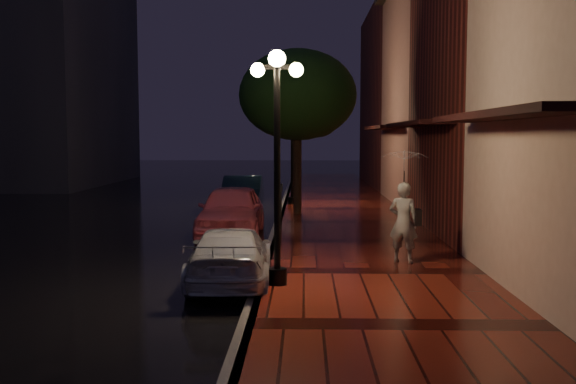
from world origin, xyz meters
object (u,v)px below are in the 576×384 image
(streetlamp_near, at_px, (277,153))
(navy_car, at_px, (243,194))
(parking_meter, at_px, (281,202))
(silver_car, at_px, (230,256))
(pink_car, at_px, (231,211))
(street_tree, at_px, (298,98))
(woman_with_umbrella, at_px, (404,188))
(streetlamp_far, at_px, (292,144))

(streetlamp_near, height_order, navy_car, streetlamp_near)
(streetlamp_near, distance_m, navy_car, 12.94)
(parking_meter, bearing_deg, silver_car, -96.77)
(pink_car, relative_size, parking_meter, 3.21)
(street_tree, xyz_separation_m, navy_car, (-2.13, 1.67, -3.55))
(woman_with_umbrella, bearing_deg, streetlamp_far, -52.95)
(silver_car, relative_size, parking_meter, 2.83)
(street_tree, distance_m, woman_with_umbrella, 9.49)
(parking_meter, bearing_deg, pink_car, -168.69)
(streetlamp_far, xyz_separation_m, street_tree, (0.26, -3.01, 1.64))
(woman_with_umbrella, height_order, parking_meter, woman_with_umbrella)
(navy_car, relative_size, woman_with_umbrella, 1.69)
(streetlamp_near, relative_size, pink_car, 0.98)
(street_tree, distance_m, pink_car, 5.86)
(streetlamp_far, height_order, silver_car, streetlamp_far)
(pink_car, bearing_deg, streetlamp_far, 77.01)
(navy_car, bearing_deg, street_tree, -39.63)
(street_tree, bearing_deg, streetlamp_far, 94.91)
(navy_car, xyz_separation_m, silver_car, (0.92, -12.01, -0.13))
(streetlamp_near, xyz_separation_m, woman_with_umbrella, (2.66, 2.15, -0.81))
(navy_car, bearing_deg, woman_with_umbrella, -68.21)
(streetlamp_far, height_order, street_tree, street_tree)
(streetlamp_far, xyz_separation_m, navy_car, (-1.87, -1.34, -1.91))
(navy_car, bearing_deg, parking_meter, -75.19)
(navy_car, bearing_deg, silver_car, -87.16)
(pink_car, relative_size, silver_car, 1.13)
(street_tree, distance_m, navy_car, 4.47)
(pink_car, distance_m, woman_with_umbrella, 6.32)
(street_tree, xyz_separation_m, pink_car, (-1.88, -4.31, -3.50))
(streetlamp_far, relative_size, street_tree, 0.74)
(navy_car, bearing_deg, pink_car, -89.14)
(parking_meter, bearing_deg, woman_with_umbrella, -59.28)
(street_tree, height_order, parking_meter, street_tree)
(streetlamp_near, distance_m, woman_with_umbrella, 3.52)
(navy_car, distance_m, parking_meter, 5.94)
(street_tree, distance_m, parking_meter, 5.20)
(silver_car, bearing_deg, street_tree, -99.33)
(street_tree, bearing_deg, silver_car, -96.67)
(streetlamp_far, distance_m, woman_with_umbrella, 12.17)
(street_tree, height_order, navy_car, street_tree)
(street_tree, bearing_deg, pink_car, -113.56)
(woman_with_umbrella, distance_m, parking_meter, 5.66)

